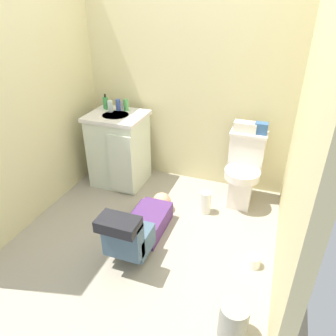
{
  "coord_description": "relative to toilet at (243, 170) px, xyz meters",
  "views": [
    {
      "loc": [
        0.94,
        -2.1,
        1.94
      ],
      "look_at": [
        0.03,
        0.43,
        0.45
      ],
      "focal_mm": 33.82,
      "sensor_mm": 36.0,
      "label": 1
    }
  ],
  "objects": [
    {
      "name": "paper_towel_roll",
      "position": [
        -0.3,
        -0.32,
        -0.25
      ],
      "size": [
        0.11,
        0.11,
        0.23
      ],
      "primitive_type": "cylinder",
      "color": "white",
      "rests_on": "ground_plane"
    },
    {
      "name": "bottle_clear",
      "position": [
        -1.47,
        -0.01,
        0.51
      ],
      "size": [
        0.05,
        0.05,
        0.12
      ],
      "primitive_type": "cylinder",
      "color": "silver",
      "rests_on": "vanity_cabinet"
    },
    {
      "name": "trash_can",
      "position": [
        0.18,
        -1.55,
        -0.23
      ],
      "size": [
        0.19,
        0.19,
        0.27
      ],
      "primitive_type": "cylinder",
      "color": "gray",
      "rests_on": "ground_plane"
    },
    {
      "name": "toilet_paper_roll",
      "position": [
        0.24,
        -0.89,
        -0.32
      ],
      "size": [
        0.11,
        0.11,
        0.1
      ],
      "primitive_type": "cylinder",
      "color": "white",
      "rests_on": "ground_plane"
    },
    {
      "name": "bottle_green",
      "position": [
        -1.33,
        0.08,
        0.51
      ],
      "size": [
        0.05,
        0.05,
        0.12
      ],
      "primitive_type": "cylinder",
      "color": "#50A453",
      "rests_on": "vanity_cabinet"
    },
    {
      "name": "person_plumber",
      "position": [
        -0.73,
        -0.94,
        -0.19
      ],
      "size": [
        0.39,
        1.06,
        0.52
      ],
      "color": "#512D6B",
      "rests_on": "ground_plane"
    },
    {
      "name": "toiletry_bag",
      "position": [
        0.1,
        0.09,
        0.44
      ],
      "size": [
        0.12,
        0.09,
        0.11
      ],
      "primitive_type": "cube",
      "color": "#33598C",
      "rests_on": "toilet"
    },
    {
      "name": "wall_back",
      "position": [
        -0.71,
        0.33,
        0.83
      ],
      "size": [
        2.4,
        0.08,
        2.4
      ],
      "primitive_type": "cube",
      "color": "beige",
      "rests_on": "ground_plane"
    },
    {
      "name": "faucet",
      "position": [
        -1.37,
        0.08,
        0.5
      ],
      "size": [
        0.02,
        0.02,
        0.1
      ],
      "primitive_type": "cylinder",
      "color": "silver",
      "rests_on": "vanity_cabinet"
    },
    {
      "name": "bottle_blue",
      "position": [
        -1.41,
        0.06,
        0.51
      ],
      "size": [
        0.05,
        0.05,
        0.12
      ],
      "primitive_type": "cylinder",
      "color": "#455EB5",
      "rests_on": "vanity_cabinet"
    },
    {
      "name": "vanity_cabinet",
      "position": [
        -1.37,
        -0.07,
        0.05
      ],
      "size": [
        0.6,
        0.53,
        0.82
      ],
      "color": "silver",
      "rests_on": "ground_plane"
    },
    {
      "name": "wall_left",
      "position": [
        -1.87,
        -0.78,
        0.83
      ],
      "size": [
        0.08,
        2.14,
        2.4
      ],
      "primitive_type": "cube",
      "color": "beige",
      "rests_on": "ground_plane"
    },
    {
      "name": "tissue_box",
      "position": [
        -0.05,
        0.09,
        0.43
      ],
      "size": [
        0.22,
        0.11,
        0.1
      ],
      "primitive_type": "cube",
      "color": "silver",
      "rests_on": "toilet"
    },
    {
      "name": "wall_right",
      "position": [
        0.44,
        -0.78,
        0.83
      ],
      "size": [
        0.08,
        2.14,
        2.4
      ],
      "primitive_type": "cube",
      "color": "beige",
      "rests_on": "ground_plane"
    },
    {
      "name": "soap_dispenser",
      "position": [
        -1.56,
        0.06,
        0.52
      ],
      "size": [
        0.06,
        0.06,
        0.17
      ],
      "color": "#3D924D",
      "rests_on": "vanity_cabinet"
    },
    {
      "name": "toilet",
      "position": [
        0.0,
        0.0,
        0.0
      ],
      "size": [
        0.36,
        0.46,
        0.75
      ],
      "color": "silver",
      "rests_on": "ground_plane"
    },
    {
      "name": "ground_plane",
      "position": [
        -0.71,
        -0.78,
        -0.39
      ],
      "size": [
        2.74,
        3.14,
        0.04
      ],
      "primitive_type": "cube",
      "color": "#A09785"
    }
  ]
}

